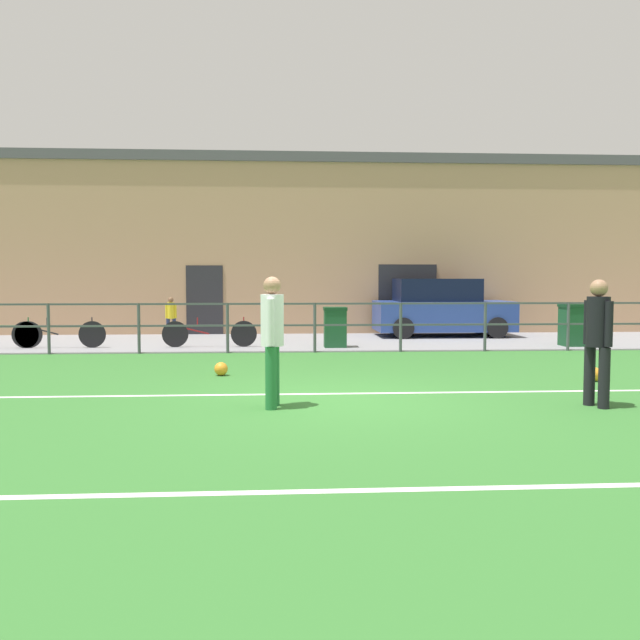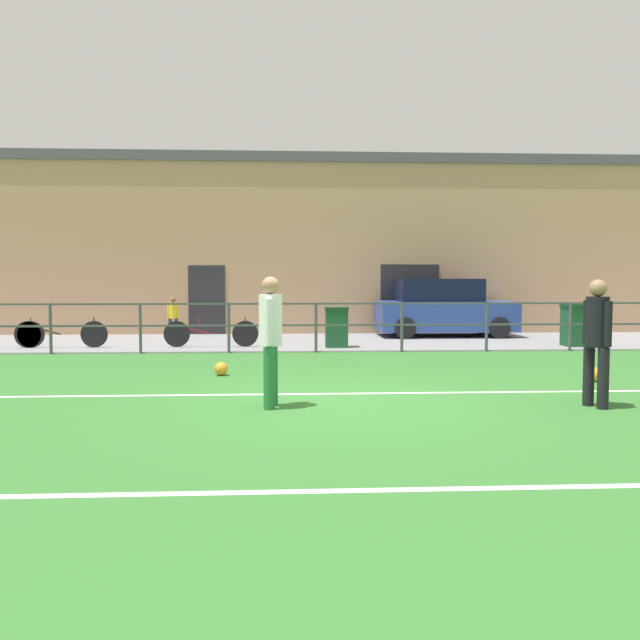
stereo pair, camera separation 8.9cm
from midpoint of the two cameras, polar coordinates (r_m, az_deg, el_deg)
name	(u,v)px [view 2 (the right image)]	position (r m, az deg, el deg)	size (l,w,h in m)	color
ground	(337,401)	(9.37, 1.72, -7.03)	(60.00, 44.00, 0.04)	#33702D
field_line_touchline	(334,394)	(9.86, 1.47, -6.36)	(36.00, 0.11, 0.00)	white
field_line_hash	(376,490)	(5.53, 5.33, -14.39)	(36.00, 0.11, 0.00)	white
pavement_strip	(311,342)	(17.77, -0.60, -1.88)	(48.00, 5.00, 0.02)	gray
perimeter_fence	(316,320)	(15.23, -0.19, -0.02)	(36.07, 0.07, 1.15)	#474C51
clubhouse_facade	(307,245)	(21.42, -1.05, 6.45)	(28.00, 2.56, 5.53)	tan
player_goalkeeper	(597,335)	(9.47, 23.00, -1.19)	(0.30, 0.45, 1.70)	black
player_striker	(271,334)	(8.73, -3.99, -1.17)	(0.30, 0.47, 1.73)	#237038
soccer_ball_match	(595,375)	(11.91, 22.79, -4.35)	(0.24, 0.24, 0.24)	orange
soccer_ball_spare	(221,369)	(11.80, -8.31, -4.18)	(0.24, 0.24, 0.24)	orange
spectator_child	(173,315)	(19.22, -12.41, 0.45)	(0.32, 0.20, 1.16)	#232D4C
parked_car_red	(443,309)	(19.69, 10.70, 0.93)	(3.93, 1.90, 1.68)	#28428E
bicycle_parked_1	(61,334)	(17.29, -21.29, -1.12)	(2.24, 0.04, 0.75)	black
bicycle_parked_2	(211,333)	(16.52, -9.23, -1.14)	(2.32, 0.04, 0.74)	black
trash_bin_0	(336,327)	(16.24, 1.59, -0.60)	(0.57, 0.48, 0.99)	#194C28
trash_bin_1	(577,325)	(17.72, 21.39, -0.39)	(0.67, 0.57, 1.05)	#194C28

